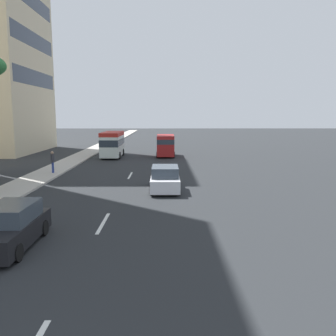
{
  "coord_description": "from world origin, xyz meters",
  "views": [
    {
      "loc": [
        -2.88,
        -2.86,
        4.98
      ],
      "look_at": [
        19.12,
        -3.08,
        1.69
      ],
      "focal_mm": 37.98,
      "sensor_mm": 36.0,
      "label": 1
    }
  ],
  "objects_px": {
    "car_fourth": "(11,227)",
    "pedestrian_near_lamp": "(53,161)",
    "van_third": "(166,144)",
    "car_second": "(165,179)",
    "minibus_lead": "(112,143)"
  },
  "relations": [
    {
      "from": "car_second",
      "to": "van_third",
      "type": "distance_m",
      "value": 19.55
    },
    {
      "from": "car_second",
      "to": "van_third",
      "type": "height_order",
      "value": "van_third"
    },
    {
      "from": "car_fourth",
      "to": "pedestrian_near_lamp",
      "type": "distance_m",
      "value": 17.08
    },
    {
      "from": "van_third",
      "to": "pedestrian_near_lamp",
      "type": "height_order",
      "value": "van_third"
    },
    {
      "from": "car_fourth",
      "to": "minibus_lead",
      "type": "bearing_deg",
      "value": -179.38
    },
    {
      "from": "car_second",
      "to": "pedestrian_near_lamp",
      "type": "bearing_deg",
      "value": 55.57
    },
    {
      "from": "car_fourth",
      "to": "pedestrian_near_lamp",
      "type": "relative_size",
      "value": 2.39
    },
    {
      "from": "car_second",
      "to": "car_fourth",
      "type": "distance_m",
      "value": 11.78
    },
    {
      "from": "car_fourth",
      "to": "pedestrian_near_lamp",
      "type": "bearing_deg",
      "value": -167.88
    },
    {
      "from": "van_third",
      "to": "car_fourth",
      "type": "height_order",
      "value": "van_third"
    },
    {
      "from": "car_second",
      "to": "pedestrian_near_lamp",
      "type": "height_order",
      "value": "pedestrian_near_lamp"
    },
    {
      "from": "pedestrian_near_lamp",
      "to": "car_fourth",
      "type": "bearing_deg",
      "value": 24.34
    },
    {
      "from": "minibus_lead",
      "to": "car_second",
      "type": "xyz_separation_m",
      "value": [
        -18.8,
        -6.2,
        -0.87
      ]
    },
    {
      "from": "van_third",
      "to": "pedestrian_near_lamp",
      "type": "relative_size",
      "value": 2.66
    },
    {
      "from": "minibus_lead",
      "to": "van_third",
      "type": "bearing_deg",
      "value": 96.71
    }
  ]
}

